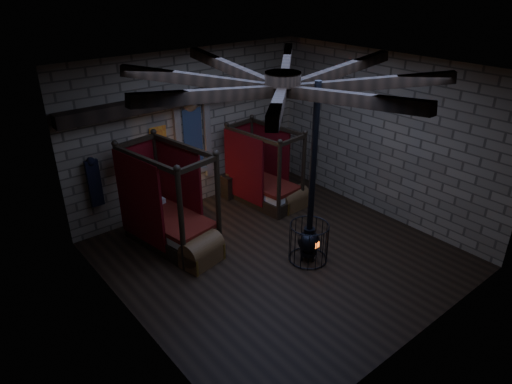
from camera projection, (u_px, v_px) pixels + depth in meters
room at (279, 93)px, 8.94m from camera, size 7.02×7.02×4.29m
bed_left at (168, 220)px, 10.82m from camera, size 1.55×2.43×2.37m
bed_right at (262, 184)px, 12.75m from camera, size 1.29×2.14×2.13m
trunk_left at (202, 252)px, 10.12m from camera, size 1.02×0.76×0.67m
trunk_right at (292, 199)px, 12.47m from camera, size 0.85×0.55×0.61m
nightstand_left at (173, 205)px, 12.01m from camera, size 0.43×0.42×0.82m
nightstand_right at (230, 186)px, 13.05m from camera, size 0.43×0.41×0.74m
stove at (309, 238)px, 10.12m from camera, size 0.88×0.88×4.05m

